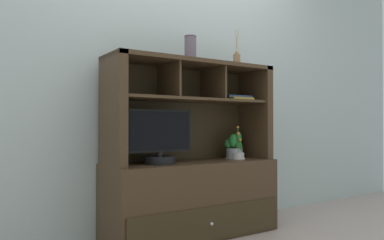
{
  "coord_description": "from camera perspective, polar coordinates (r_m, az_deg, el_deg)",
  "views": [
    {
      "loc": [
        -1.53,
        -2.35,
        0.82
      ],
      "look_at": [
        0.0,
        0.0,
        0.86
      ],
      "focal_mm": 35.09,
      "sensor_mm": 36.0,
      "label": 1
    }
  ],
  "objects": [
    {
      "name": "back_wall",
      "position": [
        3.08,
        -2.7,
        10.04
      ],
      "size": [
        6.0,
        0.02,
        2.8
      ],
      "primitive_type": "cube",
      "color": "#AAB9B8",
      "rests_on": "ground"
    },
    {
      "name": "media_console",
      "position": [
        2.84,
        -0.06,
        -9.11
      ],
      "size": [
        1.31,
        0.49,
        1.3
      ],
      "color": "#3F2D1B",
      "rests_on": "ground"
    },
    {
      "name": "ceramic_vase",
      "position": [
        2.88,
        -0.26,
        10.76
      ],
      "size": [
        0.09,
        0.09,
        0.2
      ],
      "color": "#615462",
      "rests_on": "media_console"
    },
    {
      "name": "floor_plane",
      "position": [
        2.93,
        0.0,
        -17.28
      ],
      "size": [
        6.0,
        6.0,
        0.02
      ],
      "primitive_type": "cube",
      "color": "#A4928A",
      "rests_on": "ground"
    },
    {
      "name": "potted_fern",
      "position": [
        3.07,
        6.4,
        -4.12
      ],
      "size": [
        0.15,
        0.15,
        0.22
      ],
      "color": "gray",
      "rests_on": "media_console"
    },
    {
      "name": "diffuser_bottle",
      "position": [
        3.1,
        6.81,
        9.07
      ],
      "size": [
        0.06,
        0.06,
        0.3
      ],
      "color": "#946B48",
      "rests_on": "media_console"
    },
    {
      "name": "magazine_stack_left",
      "position": [
        3.05,
        6.53,
        3.3
      ],
      "size": [
        0.24,
        0.26,
        0.04
      ],
      "color": "gold",
      "rests_on": "media_console"
    },
    {
      "name": "potted_orchid",
      "position": [
        3.02,
        7.05,
        -5.2
      ],
      "size": [
        0.11,
        0.11,
        0.27
      ],
      "color": "silver",
      "rests_on": "media_console"
    },
    {
      "name": "tv_monitor",
      "position": [
        2.63,
        -4.93,
        -3.17
      ],
      "size": [
        0.49,
        0.22,
        0.38
      ],
      "color": "black",
      "rests_on": "media_console"
    }
  ]
}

